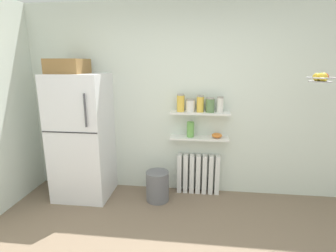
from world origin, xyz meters
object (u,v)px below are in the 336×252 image
at_px(trash_bin, 158,186).
at_px(hanging_fruit_basket, 321,78).
at_px(vase, 190,129).
at_px(storage_jar_4, 220,105).
at_px(storage_jar_0, 181,103).
at_px(storage_jar_3, 210,105).
at_px(storage_jar_1, 190,105).
at_px(shelf_bowl, 217,135).
at_px(storage_jar_2, 200,104).
at_px(refrigerator, 81,134).
at_px(radiator, 198,174).

distance_m(trash_bin, hanging_fruit_basket, 2.32).
bearing_deg(vase, storage_jar_4, 0.00).
xyz_separation_m(storage_jar_0, storage_jar_3, (0.39, 0.00, -0.02)).
height_order(vase, hanging_fruit_basket, hanging_fruit_basket).
height_order(storage_jar_1, hanging_fruit_basket, hanging_fruit_basket).
bearing_deg(storage_jar_3, trash_bin, -159.30).
distance_m(storage_jar_3, shelf_bowl, 0.42).
bearing_deg(vase, shelf_bowl, 0.00).
bearing_deg(storage_jar_2, shelf_bowl, 0.00).
bearing_deg(hanging_fruit_basket, trash_bin, 172.43).
xyz_separation_m(refrigerator, storage_jar_0, (1.32, 0.21, 0.42)).
bearing_deg(storage_jar_4, storage_jar_0, 180.00).
bearing_deg(refrigerator, radiator, 8.61).
height_order(refrigerator, vase, refrigerator).
height_order(refrigerator, hanging_fruit_basket, refrigerator).
bearing_deg(radiator, trash_bin, -152.34).
distance_m(storage_jar_3, trash_bin, 1.29).
relative_size(storage_jar_0, storage_jar_4, 1.13).
height_order(refrigerator, shelf_bowl, refrigerator).
bearing_deg(storage_jar_4, hanging_fruit_basket, -26.38).
relative_size(radiator, storage_jar_4, 2.84).
bearing_deg(storage_jar_0, storage_jar_3, 0.00).
relative_size(refrigerator, shelf_bowl, 13.25).
distance_m(radiator, storage_jar_0, 1.05).
bearing_deg(storage_jar_4, storage_jar_3, 180.00).
bearing_deg(vase, storage_jar_2, 0.00).
relative_size(radiator, vase, 2.86).
height_order(storage_jar_0, storage_jar_4, storage_jar_0).
xyz_separation_m(storage_jar_1, shelf_bowl, (0.37, -0.00, -0.40)).
height_order(radiator, trash_bin, radiator).
distance_m(storage_jar_0, storage_jar_4, 0.52).
relative_size(storage_jar_0, storage_jar_1, 1.37).
bearing_deg(storage_jar_0, refrigerator, -171.00).
bearing_deg(refrigerator, storage_jar_3, 6.98).
bearing_deg(storage_jar_4, vase, 180.00).
xyz_separation_m(storage_jar_4, vase, (-0.38, 0.00, -0.35)).
bearing_deg(storage_jar_3, storage_jar_4, 0.00).
height_order(storage_jar_2, shelf_bowl, storage_jar_2).
xyz_separation_m(storage_jar_0, storage_jar_4, (0.52, 0.00, -0.01)).
xyz_separation_m(refrigerator, vase, (1.46, 0.21, 0.06)).
height_order(vase, trash_bin, vase).
xyz_separation_m(radiator, vase, (-0.12, -0.03, 0.66)).
relative_size(storage_jar_1, hanging_fruit_basket, 0.61).
distance_m(storage_jar_0, trash_bin, 1.16).
relative_size(shelf_bowl, hanging_fruit_basket, 0.50).
bearing_deg(shelf_bowl, refrigerator, -173.43).
height_order(shelf_bowl, trash_bin, shelf_bowl).
bearing_deg(storage_jar_1, shelf_bowl, -0.00).
relative_size(storage_jar_3, hanging_fruit_basket, 0.69).
xyz_separation_m(storage_jar_1, trash_bin, (-0.41, -0.25, -1.06)).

